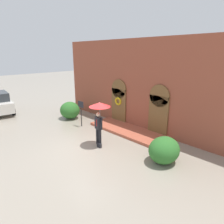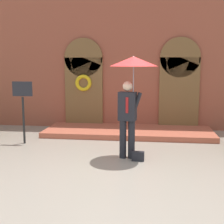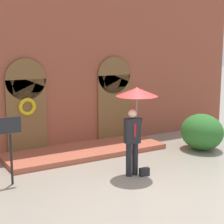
{
  "view_description": "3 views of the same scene",
  "coord_description": "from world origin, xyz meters",
  "px_view_note": "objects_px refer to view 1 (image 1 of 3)",
  "views": [
    {
      "loc": [
        7.69,
        -5.79,
        4.76
      ],
      "look_at": [
        -0.12,
        1.81,
        1.51
      ],
      "focal_mm": 32.0,
      "sensor_mm": 36.0,
      "label": 1
    },
    {
      "loc": [
        0.69,
        -6.53,
        2.2
      ],
      "look_at": [
        -0.29,
        1.19,
        0.99
      ],
      "focal_mm": 50.0,
      "sensor_mm": 36.0,
      "label": 2
    },
    {
      "loc": [
        -5.21,
        -7.42,
        3.47
      ],
      "look_at": [
        0.23,
        1.74,
        1.54
      ],
      "focal_mm": 60.0,
      "sensor_mm": 36.0,
      "label": 3
    }
  ],
  "objects_px": {
    "handbag": "(99,145)",
    "shrub_left": "(70,110)",
    "person_with_umbrella": "(99,111)",
    "sign_post": "(81,110)",
    "shrub_right": "(164,150)"
  },
  "relations": [
    {
      "from": "shrub_left",
      "to": "sign_post",
      "type": "bearing_deg",
      "value": -11.05
    },
    {
      "from": "person_with_umbrella",
      "to": "shrub_left",
      "type": "relative_size",
      "value": 1.6
    },
    {
      "from": "person_with_umbrella",
      "to": "sign_post",
      "type": "bearing_deg",
      "value": 161.8
    },
    {
      "from": "shrub_left",
      "to": "shrub_right",
      "type": "xyz_separation_m",
      "value": [
        8.32,
        -0.47,
        -0.03
      ]
    },
    {
      "from": "shrub_right",
      "to": "shrub_left",
      "type": "bearing_deg",
      "value": 176.76
    },
    {
      "from": "handbag",
      "to": "shrub_left",
      "type": "distance_m",
      "value": 5.45
    },
    {
      "from": "person_with_umbrella",
      "to": "handbag",
      "type": "distance_m",
      "value": 1.82
    },
    {
      "from": "person_with_umbrella",
      "to": "handbag",
      "type": "height_order",
      "value": "person_with_umbrella"
    },
    {
      "from": "shrub_left",
      "to": "shrub_right",
      "type": "height_order",
      "value": "shrub_left"
    },
    {
      "from": "handbag",
      "to": "shrub_right",
      "type": "distance_m",
      "value": 3.37
    },
    {
      "from": "handbag",
      "to": "sign_post",
      "type": "xyz_separation_m",
      "value": [
        -3.21,
        1.2,
        1.05
      ]
    },
    {
      "from": "sign_post",
      "to": "shrub_left",
      "type": "height_order",
      "value": "sign_post"
    },
    {
      "from": "sign_post",
      "to": "shrub_right",
      "type": "xyz_separation_m",
      "value": [
        6.35,
        -0.09,
        -0.56
      ]
    },
    {
      "from": "handbag",
      "to": "person_with_umbrella",
      "type": "bearing_deg",
      "value": 133.6
    },
    {
      "from": "person_with_umbrella",
      "to": "sign_post",
      "type": "distance_m",
      "value": 3.29
    }
  ]
}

